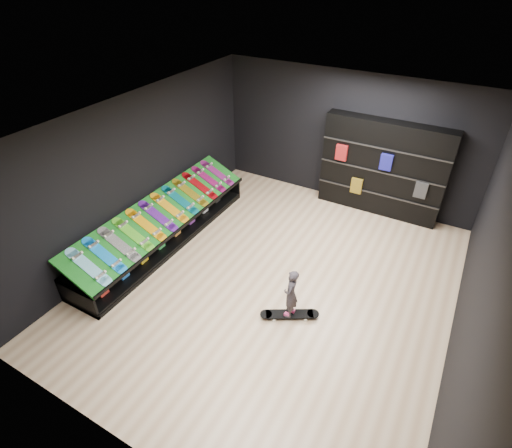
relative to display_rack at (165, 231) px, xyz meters
The scene contains 23 objects.
floor 2.56m from the display_rack, ahead, with size 6.00×7.00×0.01m, color beige.
ceiling 3.75m from the display_rack, ahead, with size 6.00×7.00×0.01m, color white.
wall_back 4.51m from the display_rack, 53.92° to the left, with size 6.00×0.02×3.00m, color black.
wall_front 4.51m from the display_rack, 53.92° to the right, with size 6.00×0.02×3.00m, color black.
wall_left 1.33m from the display_rack, behind, with size 0.02×7.00×3.00m, color black.
wall_right 5.69m from the display_rack, ahead, with size 0.02×7.00×3.00m, color black.
display_rack is the anchor object (origin of this frame).
turf_ramp 0.46m from the display_rack, ahead, with size 1.00×4.50×0.04m, color #0F5F14.
back_shelving 4.88m from the display_rack, 43.65° to the left, with size 2.68×0.31×2.15m, color black.
floor_skateboard 3.23m from the display_rack, 11.57° to the right, with size 0.98×0.22×0.09m, color black, non-canonical shape.
child 3.23m from the display_rack, 11.57° to the right, with size 0.21×0.14×0.54m, color black.
display_board_0 1.96m from the display_rack, 88.11° to the right, with size 0.98×0.22×0.09m, color #0CB2E5, non-canonical shape.
display_board_1 1.63m from the display_rack, 87.69° to the right, with size 0.98×0.22×0.09m, color blue, non-canonical shape.
display_board_2 1.31m from the display_rack, 87.03° to the right, with size 0.98×0.22×0.09m, color black, non-canonical shape.
display_board_3 0.99m from the display_rack, 85.85° to the right, with size 0.98×0.22×0.09m, color green, non-canonical shape.
display_board_4 0.71m from the display_rack, 83.10° to the right, with size 0.98×0.22×0.09m, color yellow, non-canonical shape.
display_board_5 0.52m from the display_rack, 70.06° to the right, with size 0.98×0.22×0.09m, color purple, non-canonical shape.
display_board_6 0.52m from the display_rack, 70.06° to the left, with size 0.98×0.22×0.09m, color orange, non-canonical shape.
display_board_7 0.71m from the display_rack, 83.10° to the left, with size 0.98×0.22×0.09m, color #0C8C99, non-canonical shape.
display_board_8 0.99m from the display_rack, 85.85° to the left, with size 0.98×0.22×0.09m, color yellow, non-canonical shape.
display_board_9 1.31m from the display_rack, 87.03° to the left, with size 0.98×0.22×0.09m, color red, non-canonical shape.
display_board_10 1.63m from the display_rack, 87.69° to the left, with size 0.98×0.22×0.09m, color #E5198C, non-canonical shape.
display_board_11 1.96m from the display_rack, 88.11° to the left, with size 0.98×0.22×0.09m, color #2626BF, non-canonical shape.
Camera 1 is at (2.36, -4.90, 5.07)m, focal length 28.00 mm.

